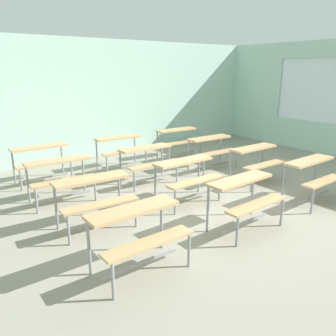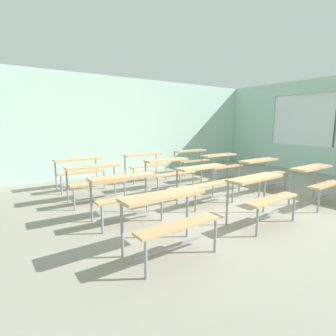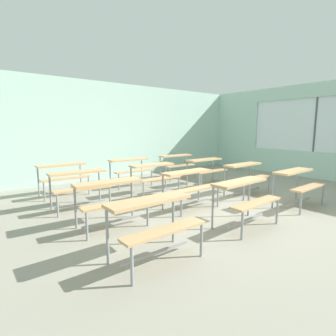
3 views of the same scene
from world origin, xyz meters
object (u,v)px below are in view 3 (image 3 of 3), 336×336
at_px(desk_bench_r0c1, 245,193).
at_px(desk_bench_r1c0, 111,193).
at_px(desk_bench_r2c0, 79,181).
at_px(desk_bench_r3c0, 63,172).
at_px(desk_bench_r1c2, 247,172).
at_px(desk_bench_r2c1, 155,172).
at_px(desk_bench_r1c1, 190,180).
at_px(desk_bench_r0c0, 154,215).
at_px(desk_bench_r2c2, 207,166).
at_px(desk_bench_r3c2, 178,161).
at_px(desk_bench_r0c2, 298,179).
at_px(desk_bench_r3c1, 130,166).

xyz_separation_m(desk_bench_r0c1, desk_bench_r1c0, (-1.75, 1.29, 0.00)).
height_order(desk_bench_r2c0, desk_bench_r3c0, same).
relative_size(desk_bench_r1c2, desk_bench_r2c1, 1.00).
xyz_separation_m(desk_bench_r1c1, desk_bench_r1c2, (1.80, -0.03, 0.00)).
height_order(desk_bench_r2c1, desk_bench_r3c0, same).
relative_size(desk_bench_r0c0, desk_bench_r3c0, 1.01).
xyz_separation_m(desk_bench_r1c0, desk_bench_r2c2, (3.47, 1.24, 0.00)).
distance_m(desk_bench_r1c2, desk_bench_r2c1, 2.21).
bearing_deg(desk_bench_r1c0, desk_bench_r1c1, 2.59).
distance_m(desk_bench_r1c0, desk_bench_r3c2, 4.35).
relative_size(desk_bench_r1c2, desk_bench_r3c0, 1.00).
relative_size(desk_bench_r0c1, desk_bench_r2c0, 1.00).
bearing_deg(desk_bench_r2c1, desk_bench_r2c0, 179.27).
xyz_separation_m(desk_bench_r1c1, desk_bench_r2c1, (0.01, 1.26, 0.00)).
bearing_deg(desk_bench_r3c0, desk_bench_r2c1, -37.42).
bearing_deg(desk_bench_r0c1, desk_bench_r0c2, -2.01).
bearing_deg(desk_bench_r0c1, desk_bench_r1c0, 141.21).
relative_size(desk_bench_r1c1, desk_bench_r2c0, 0.99).
xyz_separation_m(desk_bench_r0c0, desk_bench_r3c2, (3.56, 3.88, 0.00)).
bearing_deg(desk_bench_r0c0, desk_bench_r0c1, -0.35).
height_order(desk_bench_r3c0, desk_bench_r3c2, same).
height_order(desk_bench_r2c0, desk_bench_r2c2, same).
xyz_separation_m(desk_bench_r0c2, desk_bench_r2c1, (-1.80, 2.53, 0.00)).
bearing_deg(desk_bench_r0c2, desk_bench_r3c0, 131.00).
xyz_separation_m(desk_bench_r1c0, desk_bench_r1c1, (1.71, -0.01, 0.00)).
distance_m(desk_bench_r1c2, desk_bench_r2c0, 3.81).
height_order(desk_bench_r1c1, desk_bench_r3c1, same).
bearing_deg(desk_bench_r2c1, desk_bench_r0c2, -53.60).
xyz_separation_m(desk_bench_r1c2, desk_bench_r3c1, (-1.73, 2.56, 0.00)).
height_order(desk_bench_r0c1, desk_bench_r3c0, same).
height_order(desk_bench_r2c1, desk_bench_r2c2, same).
bearing_deg(desk_bench_r1c2, desk_bench_r0c0, -161.02).
distance_m(desk_bench_r1c0, desk_bench_r2c0, 1.31).
distance_m(desk_bench_r2c2, desk_bench_r3c2, 1.32).
bearing_deg(desk_bench_r2c0, desk_bench_r1c0, -85.40).
bearing_deg(desk_bench_r1c2, desk_bench_r2c0, 158.70).
bearing_deg(desk_bench_r2c0, desk_bench_r2c1, 0.34).
distance_m(desk_bench_r0c0, desk_bench_r2c0, 2.61).
xyz_separation_m(desk_bench_r0c1, desk_bench_r2c1, (-0.03, 2.54, 0.00)).
distance_m(desk_bench_r0c0, desk_bench_r1c2, 3.78).
xyz_separation_m(desk_bench_r0c1, desk_bench_r2c2, (1.72, 2.53, 0.00)).
bearing_deg(desk_bench_r2c0, desk_bench_r3c0, 89.89).
bearing_deg(desk_bench_r1c1, desk_bench_r2c1, 88.58).
relative_size(desk_bench_r0c0, desk_bench_r1c0, 0.98).
bearing_deg(desk_bench_r3c2, desk_bench_r1c1, -122.29).
xyz_separation_m(desk_bench_r3c0, desk_bench_r3c2, (3.52, -0.02, 0.00)).
xyz_separation_m(desk_bench_r1c0, desk_bench_r3c1, (1.78, 2.52, 0.00)).
bearing_deg(desk_bench_r2c1, desk_bench_r3c2, 37.26).
bearing_deg(desk_bench_r2c1, desk_bench_r3c1, 88.13).
bearing_deg(desk_bench_r1c0, desk_bench_r3c2, 38.98).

